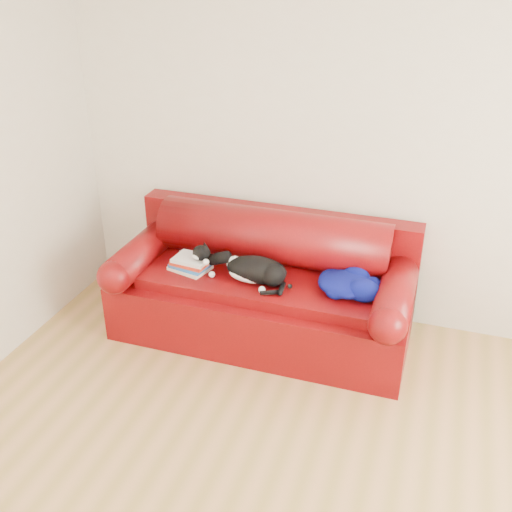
{
  "coord_description": "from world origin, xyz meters",
  "views": [
    {
      "loc": [
        0.49,
        -2.02,
        2.56
      ],
      "look_at": [
        -0.64,
        1.35,
        0.71
      ],
      "focal_mm": 42.0,
      "sensor_mm": 36.0,
      "label": 1
    }
  ],
  "objects": [
    {
      "name": "cat",
      "position": [
        -0.65,
        1.38,
        0.59
      ],
      "size": [
        0.58,
        0.36,
        0.22
      ],
      "rotation": [
        0.0,
        0.0,
        -0.32
      ],
      "color": "black",
      "rests_on": "sofa_base"
    },
    {
      "name": "room_shell",
      "position": [
        0.12,
        0.02,
        1.67
      ],
      "size": [
        4.52,
        4.02,
        2.61
      ],
      "color": "beige",
      "rests_on": "ground"
    },
    {
      "name": "sofa_base",
      "position": [
        -0.64,
        1.49,
        0.24
      ],
      "size": [
        2.1,
        0.9,
        0.5
      ],
      "color": "#3F0208",
      "rests_on": "ground"
    },
    {
      "name": "sofa_back",
      "position": [
        -0.64,
        1.74,
        0.54
      ],
      "size": [
        2.1,
        1.01,
        0.88
      ],
      "color": "#3F0208",
      "rests_on": "ground"
    },
    {
      "name": "blanket",
      "position": [
        -0.02,
        1.45,
        0.56
      ],
      "size": [
        0.46,
        0.4,
        0.14
      ],
      "rotation": [
        0.0,
        0.0,
        -0.11
      ],
      "color": "#020F40",
      "rests_on": "sofa_base"
    },
    {
      "name": "book_stack",
      "position": [
        -1.14,
        1.4,
        0.55
      ],
      "size": [
        0.31,
        0.26,
        0.1
      ],
      "rotation": [
        0.0,
        0.0,
        -0.17
      ],
      "color": "beige",
      "rests_on": "sofa_base"
    }
  ]
}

